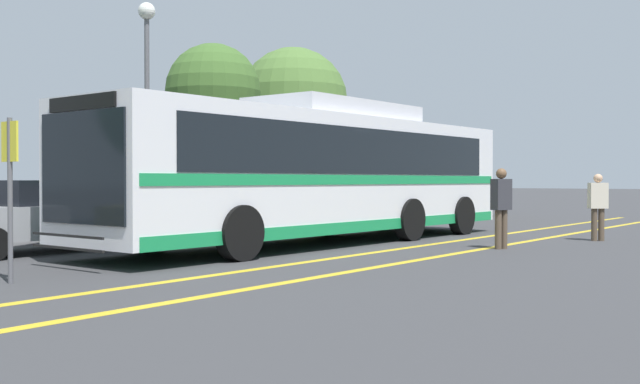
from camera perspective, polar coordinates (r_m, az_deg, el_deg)
name	(u,v)px	position (r m, az deg, el deg)	size (l,w,h in m)	color
ground_plane	(343,241)	(17.67, 1.76, -3.75)	(220.00, 220.00, 0.00)	#38383A
lane_strip_0	(403,248)	(15.84, 6.37, -4.29)	(0.20, 32.41, 0.01)	gold
lane_strip_1	(464,252)	(15.18, 10.89, -4.53)	(0.20, 32.41, 0.01)	gold
curb_strip	(174,231)	(20.41, -11.08, -2.93)	(40.41, 0.36, 0.15)	#99999E
transit_bus	(321,171)	(17.02, 0.04, 1.59)	(12.77, 2.96, 3.24)	silver
parked_car_1	(35,216)	(15.96, -20.86, -1.70)	(4.59, 2.01, 1.43)	#9E9EA3
parked_car_2	(253,206)	(20.16, -5.15, -1.07)	(4.69, 2.22, 1.48)	olive
parked_car_3	(379,200)	(24.64, 4.54, -0.60)	(4.32, 2.07, 1.59)	#9E9EA3
parked_car_4	(451,198)	(29.73, 9.95, -0.44)	(4.67, 2.06, 1.48)	olive
pedestrian_0	(501,203)	(16.02, 13.64, -0.83)	(0.47, 0.35, 1.68)	brown
pedestrian_1	(598,203)	(18.83, 20.41, -0.80)	(0.44, 0.46, 1.58)	brown
bus_stop_sign	(10,179)	(11.21, -22.55, 0.94)	(0.07, 0.40, 2.30)	#59595E
street_lamp	(147,70)	(21.74, -13.05, 9.06)	(0.48, 0.48, 6.40)	#59595E
tree_0	(213,92)	(26.69, -8.14, 7.57)	(3.33, 3.33, 6.22)	#513823
tree_3	(293,102)	(30.71, -2.05, 6.86)	(4.43, 4.43, 6.84)	#513823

